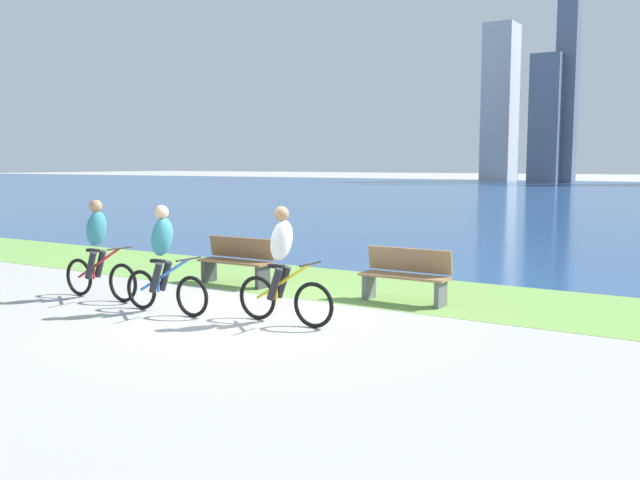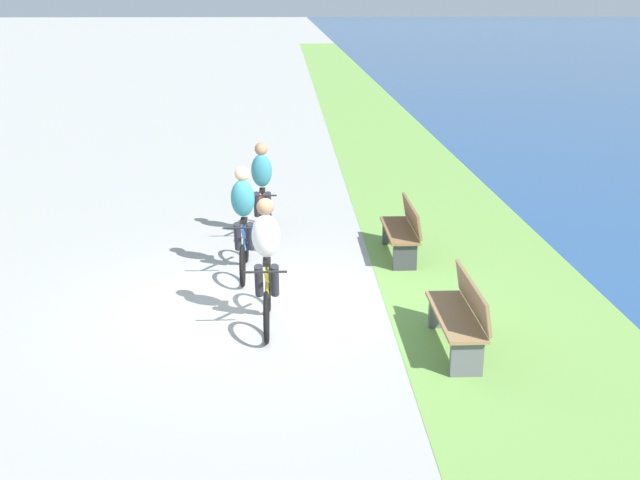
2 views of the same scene
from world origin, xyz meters
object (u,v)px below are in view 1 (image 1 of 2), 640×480
at_px(cyclist_lead, 283,266).
at_px(bench_far_along_path, 406,276).
at_px(cyclist_distant_rear, 98,250).
at_px(bench_near_path, 237,261).
at_px(cyclist_trailing, 163,259).

height_order(cyclist_lead, bench_far_along_path, cyclist_lead).
relative_size(cyclist_lead, cyclist_distant_rear, 0.97).
height_order(cyclist_lead, bench_near_path, cyclist_lead).
relative_size(bench_near_path, bench_far_along_path, 1.00).
bearing_deg(bench_near_path, cyclist_distant_rear, -116.35).
bearing_deg(cyclist_trailing, bench_far_along_path, 43.94).
distance_m(cyclist_trailing, bench_far_along_path, 3.92).
distance_m(cyclist_lead, bench_far_along_path, 2.50).
height_order(cyclist_trailing, bench_near_path, cyclist_trailing).
height_order(cyclist_distant_rear, bench_far_along_path, cyclist_distant_rear).
height_order(cyclist_distant_rear, bench_near_path, cyclist_distant_rear).
bearing_deg(cyclist_trailing, cyclist_lead, 11.37).
bearing_deg(cyclist_lead, bench_near_path, 140.19).
relative_size(cyclist_distant_rear, bench_near_path, 1.17).
bearing_deg(cyclist_lead, cyclist_distant_rear, -177.52).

